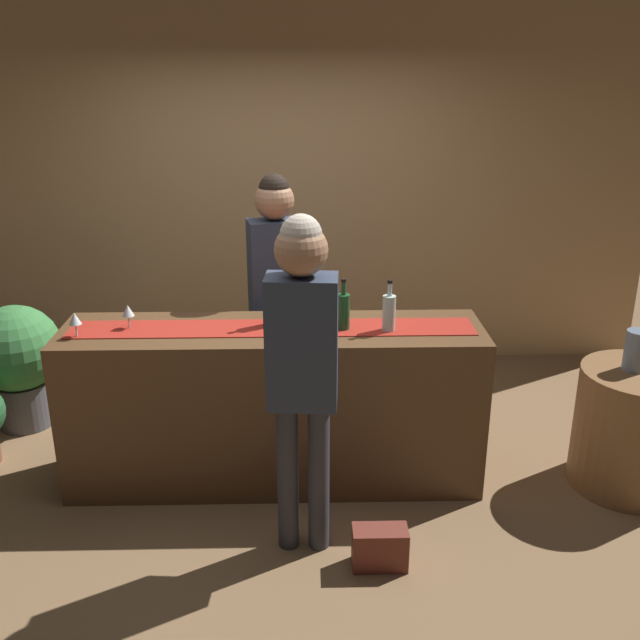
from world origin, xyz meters
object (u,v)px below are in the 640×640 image
Objects in this scene: wine_glass_near_customer at (75,319)px; wine_glass_mid_counter at (128,311)px; wine_bottle_green at (343,311)px; handbag at (380,548)px; vase_on_side_table at (636,350)px; bartender at (276,277)px; round_side_table at (633,429)px; wine_bottle_amber at (269,308)px; potted_plant_tall at (18,358)px; customer_sipping at (302,351)px; wine_bottle_clear at (389,312)px.

wine_glass_mid_counter is at bearing 25.74° from wine_glass_near_customer.
wine_bottle_green is 1.08× the size of handbag.
wine_bottle_green is at bearing 3.27° from wine_glass_near_customer.
wine_glass_near_customer is at bearing -176.73° from wine_bottle_green.
vase_on_side_table is (2.90, -0.12, -0.22)m from wine_glass_mid_counter.
bartender is 6.32× the size of handbag.
wine_glass_near_customer is 0.08× the size of bartender.
wine_glass_near_customer reaches higher than round_side_table.
wine_bottle_amber is 1.97m from potted_plant_tall.
wine_bottle_amber is at bearing 74.12° from bartender.
wine_bottle_green is 2.38m from potted_plant_tall.
wine_bottle_green is 2.10× the size of wine_glass_mid_counter.
wine_glass_mid_counter is at bearing 177.05° from round_side_table.
customer_sipping reaches higher than wine_bottle_green.
customer_sipping reaches higher than potted_plant_tall.
wine_glass_near_customer is (-1.49, -0.09, -0.01)m from wine_bottle_green.
wine_bottle_clear is at bearing 1.81° from wine_glass_near_customer.
vase_on_side_table is at bearing 148.45° from bartender.
potted_plant_tall is at bearing 148.80° from customer_sipping.
handbag is (1.37, -0.87, -0.97)m from wine_glass_mid_counter.
wine_bottle_clear reaches higher than handbag.
wine_glass_mid_counter is 1.00m from bartender.
bartender reaches higher than wine_glass_near_customer.
round_side_table is 4.00m from potted_plant_tall.
customer_sipping reaches higher than wine_bottle_clear.
potted_plant_tall is (-2.18, 0.73, -0.59)m from wine_bottle_green.
vase_on_side_table is at bearing 26.18° from handbag.
customer_sipping is at bearing -164.64° from round_side_table.
wine_bottle_green is 0.72m from bartender.
round_side_table is at bearing -3.67° from wine_bottle_green.
customer_sipping is at bearing -35.32° from potted_plant_tall.
bartender is 1.83m from handbag.
handbag is at bearing -155.51° from round_side_table.
wine_bottle_clear reaches higher than potted_plant_tall.
wine_bottle_clear is 1.64m from round_side_table.
wine_bottle_clear is at bearing -6.70° from wine_bottle_green.
wine_bottle_green is 1.26× the size of vase_on_side_table.
wine_glass_mid_counter is at bearing -35.77° from potted_plant_tall.
vase_on_side_table is at bearing -11.81° from potted_plant_tall.
bartender reaches higher than round_side_table.
bartender is at bearing 161.94° from vase_on_side_table.
round_side_table is 0.49m from vase_on_side_table.
wine_glass_mid_counter reaches higher than handbag.
wine_bottle_amber is 0.74m from customer_sipping.
wine_glass_near_customer is 1.22m from potted_plant_tall.
wine_bottle_green is (0.42, -0.06, 0.00)m from wine_bottle_amber.
bartender is (-0.66, 0.63, 0.02)m from wine_bottle_clear.
bartender reaches higher than wine_bottle_clear.
wine_glass_near_customer is at bearing 159.90° from customer_sipping.
handbag is at bearing -20.71° from customer_sipping.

